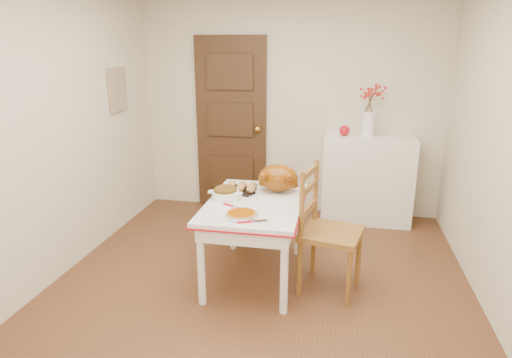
% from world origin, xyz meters
% --- Properties ---
extents(floor, '(3.50, 4.00, 0.00)m').
position_xyz_m(floor, '(0.00, 0.00, 0.00)').
color(floor, '#4C301A').
rests_on(floor, ground).
extents(wall_back, '(3.50, 0.00, 2.50)m').
position_xyz_m(wall_back, '(0.00, 2.00, 1.25)').
color(wall_back, beige).
rests_on(wall_back, ground).
extents(wall_front, '(3.50, 0.00, 2.50)m').
position_xyz_m(wall_front, '(0.00, -2.00, 1.25)').
color(wall_front, beige).
rests_on(wall_front, ground).
extents(wall_left, '(0.00, 4.00, 2.50)m').
position_xyz_m(wall_left, '(-1.75, 0.00, 1.25)').
color(wall_left, beige).
rests_on(wall_left, ground).
extents(door_back, '(0.85, 0.06, 2.06)m').
position_xyz_m(door_back, '(-0.70, 1.97, 1.03)').
color(door_back, '#3D2317').
rests_on(door_back, ground).
extents(photo_board, '(0.03, 0.35, 0.45)m').
position_xyz_m(photo_board, '(-1.73, 1.20, 1.50)').
color(photo_board, tan).
rests_on(photo_board, ground).
extents(sideboard, '(0.99, 0.44, 0.99)m').
position_xyz_m(sideboard, '(0.92, 1.78, 0.49)').
color(sideboard, white).
rests_on(sideboard, floor).
extents(kitchen_table, '(0.80, 1.17, 0.70)m').
position_xyz_m(kitchen_table, '(-0.07, 0.26, 0.35)').
color(kitchen_table, silver).
rests_on(kitchen_table, floor).
extents(chair_oak, '(0.55, 0.55, 1.04)m').
position_xyz_m(chair_oak, '(0.57, 0.19, 0.52)').
color(chair_oak, '#97632A').
rests_on(chair_oak, floor).
extents(berry_vase, '(0.29, 0.29, 0.56)m').
position_xyz_m(berry_vase, '(0.89, 1.78, 1.27)').
color(berry_vase, white).
rests_on(berry_vase, sideboard).
extents(apple, '(0.11, 0.11, 0.11)m').
position_xyz_m(apple, '(0.64, 1.78, 1.04)').
color(apple, '#B40B17').
rests_on(apple, sideboard).
extents(turkey_platter, '(0.42, 0.35, 0.26)m').
position_xyz_m(turkey_platter, '(0.09, 0.50, 0.83)').
color(turkey_platter, '#894307').
rests_on(turkey_platter, kitchen_table).
extents(pumpkin_pie, '(0.31, 0.31, 0.05)m').
position_xyz_m(pumpkin_pie, '(-0.10, -0.10, 0.72)').
color(pumpkin_pie, '#8C3B00').
rests_on(pumpkin_pie, kitchen_table).
extents(stuffing_dish, '(0.30, 0.24, 0.11)m').
position_xyz_m(stuffing_dish, '(-0.33, 0.27, 0.75)').
color(stuffing_dish, brown).
rests_on(stuffing_dish, kitchen_table).
extents(rolls_tray, '(0.34, 0.30, 0.07)m').
position_xyz_m(rolls_tray, '(-0.24, 0.49, 0.73)').
color(rolls_tray, '#BF7C42').
rests_on(rolls_tray, kitchen_table).
extents(pie_server, '(0.24, 0.15, 0.01)m').
position_xyz_m(pie_server, '(-0.00, -0.19, 0.70)').
color(pie_server, silver).
rests_on(pie_server, kitchen_table).
extents(carving_knife, '(0.26, 0.17, 0.01)m').
position_xyz_m(carving_knife, '(-0.19, 0.08, 0.70)').
color(carving_knife, silver).
rests_on(carving_knife, kitchen_table).
extents(drinking_glass, '(0.07, 0.07, 0.12)m').
position_xyz_m(drinking_glass, '(-0.07, 0.77, 0.76)').
color(drinking_glass, white).
rests_on(drinking_glass, kitchen_table).
extents(shaker_pair, '(0.10, 0.05, 0.10)m').
position_xyz_m(shaker_pair, '(0.22, 0.75, 0.75)').
color(shaker_pair, white).
rests_on(shaker_pair, kitchen_table).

